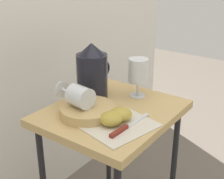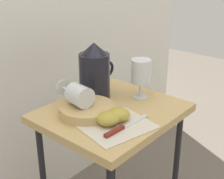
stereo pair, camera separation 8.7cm
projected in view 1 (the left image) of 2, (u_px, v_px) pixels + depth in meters
table at (112, 128)px, 1.21m from camera, size 0.50×0.43×0.67m
linen_napkin at (120, 126)px, 1.06m from camera, size 0.26×0.23×0.00m
basket_tray at (88, 111)px, 1.13m from camera, size 0.20×0.20×0.03m
pitcher at (92, 76)px, 1.25m from camera, size 0.17×0.12×0.22m
wine_glass_upright at (138, 72)px, 1.25m from camera, size 0.08×0.08×0.16m
wine_glass_tipped_near at (80, 96)px, 1.11m from camera, size 0.09×0.15×0.08m
apple_half_left at (111, 119)px, 1.06m from camera, size 0.08×0.08×0.04m
apple_half_right at (121, 114)px, 1.09m from camera, size 0.08×0.08×0.04m
knife at (125, 128)px, 1.04m from camera, size 0.21×0.02×0.01m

